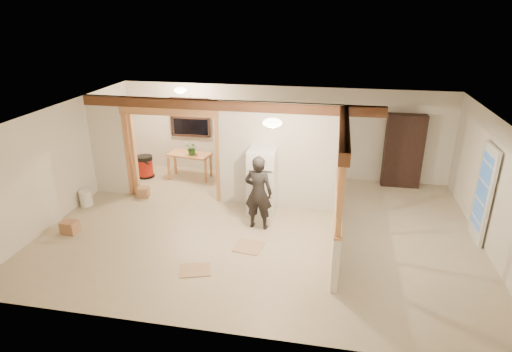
% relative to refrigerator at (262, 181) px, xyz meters
% --- Properties ---
extents(floor, '(9.00, 6.50, 0.01)m').
position_rel_refrigerator_xyz_m(floor, '(0.12, -0.84, -0.76)').
color(floor, '#BCAA8C').
rests_on(floor, ground).
extents(ceiling, '(9.00, 6.50, 0.01)m').
position_rel_refrigerator_xyz_m(ceiling, '(0.12, -0.84, 1.74)').
color(ceiling, white).
extents(wall_back, '(9.00, 0.01, 2.50)m').
position_rel_refrigerator_xyz_m(wall_back, '(0.12, 2.41, 0.49)').
color(wall_back, silver).
rests_on(wall_back, floor).
extents(wall_front, '(9.00, 0.01, 2.50)m').
position_rel_refrigerator_xyz_m(wall_front, '(0.12, -4.09, 0.49)').
color(wall_front, silver).
rests_on(wall_front, floor).
extents(wall_left, '(0.01, 6.50, 2.50)m').
position_rel_refrigerator_xyz_m(wall_left, '(-4.38, -0.84, 0.49)').
color(wall_left, silver).
rests_on(wall_left, floor).
extents(wall_right, '(0.01, 6.50, 2.50)m').
position_rel_refrigerator_xyz_m(wall_right, '(4.62, -0.84, 0.49)').
color(wall_right, silver).
rests_on(wall_right, floor).
extents(partition_left_stub, '(0.90, 0.12, 2.50)m').
position_rel_refrigerator_xyz_m(partition_left_stub, '(-3.93, 0.36, 0.49)').
color(partition_left_stub, silver).
rests_on(partition_left_stub, floor).
extents(partition_center, '(2.80, 0.12, 2.50)m').
position_rel_refrigerator_xyz_m(partition_center, '(0.32, 0.36, 0.49)').
color(partition_center, silver).
rests_on(partition_center, floor).
extents(doorway_frame, '(2.46, 0.14, 2.20)m').
position_rel_refrigerator_xyz_m(doorway_frame, '(-2.28, 0.36, 0.34)').
color(doorway_frame, tan).
rests_on(doorway_frame, floor).
extents(header_beam_back, '(7.00, 0.18, 0.22)m').
position_rel_refrigerator_xyz_m(header_beam_back, '(-0.88, 0.36, 1.62)').
color(header_beam_back, brown).
rests_on(header_beam_back, ceiling).
extents(header_beam_right, '(0.18, 3.30, 0.22)m').
position_rel_refrigerator_xyz_m(header_beam_right, '(1.72, -1.24, 1.62)').
color(header_beam_right, brown).
rests_on(header_beam_right, ceiling).
extents(pony_wall, '(0.12, 3.20, 1.00)m').
position_rel_refrigerator_xyz_m(pony_wall, '(1.72, -1.24, -0.26)').
color(pony_wall, silver).
rests_on(pony_wall, floor).
extents(stud_partition, '(0.14, 3.20, 1.32)m').
position_rel_refrigerator_xyz_m(stud_partition, '(1.72, -1.24, 0.90)').
color(stud_partition, tan).
rests_on(stud_partition, pony_wall).
extents(window_back, '(1.12, 0.10, 1.10)m').
position_rel_refrigerator_xyz_m(window_back, '(-2.48, 2.33, 0.79)').
color(window_back, black).
rests_on(window_back, wall_back).
extents(french_door, '(0.12, 0.86, 2.00)m').
position_rel_refrigerator_xyz_m(french_door, '(4.54, -0.44, 0.24)').
color(french_door, white).
rests_on(french_door, floor).
extents(ceiling_dome_main, '(0.36, 0.36, 0.16)m').
position_rel_refrigerator_xyz_m(ceiling_dome_main, '(0.42, -1.34, 1.72)').
color(ceiling_dome_main, '#FFEABF').
rests_on(ceiling_dome_main, ceiling).
extents(ceiling_dome_util, '(0.32, 0.32, 0.14)m').
position_rel_refrigerator_xyz_m(ceiling_dome_util, '(-2.38, 1.46, 1.72)').
color(ceiling_dome_util, '#FFEABF').
rests_on(ceiling_dome_util, ceiling).
extents(hanging_bulb, '(0.07, 0.07, 0.07)m').
position_rel_refrigerator_xyz_m(hanging_bulb, '(-1.88, 0.76, 1.42)').
color(hanging_bulb, '#FFD88C').
rests_on(hanging_bulb, ceiling).
extents(refrigerator, '(0.63, 0.61, 1.52)m').
position_rel_refrigerator_xyz_m(refrigerator, '(0.00, 0.00, 0.00)').
color(refrigerator, white).
rests_on(refrigerator, floor).
extents(woman, '(0.63, 0.45, 1.63)m').
position_rel_refrigerator_xyz_m(woman, '(0.06, -0.80, 0.06)').
color(woman, '#282322').
rests_on(woman, floor).
extents(work_table, '(1.23, 0.75, 0.72)m').
position_rel_refrigerator_xyz_m(work_table, '(-2.31, 1.63, -0.40)').
color(work_table, tan).
rests_on(work_table, floor).
extents(potted_plant, '(0.41, 0.38, 0.37)m').
position_rel_refrigerator_xyz_m(potted_plant, '(-2.19, 1.55, 0.15)').
color(potted_plant, '#225A24').
rests_on(potted_plant, work_table).
extents(shop_vac, '(0.60, 0.60, 0.63)m').
position_rel_refrigerator_xyz_m(shop_vac, '(-3.58, 1.49, -0.45)').
color(shop_vac, '#9D190E').
rests_on(shop_vac, floor).
extents(bookshelf, '(0.97, 0.32, 1.94)m').
position_rel_refrigerator_xyz_m(bookshelf, '(3.34, 2.18, 0.21)').
color(bookshelf, black).
rests_on(bookshelf, floor).
extents(bucket, '(0.34, 0.34, 0.37)m').
position_rel_refrigerator_xyz_m(bucket, '(-4.21, -0.50, -0.57)').
color(bucket, white).
rests_on(bucket, floor).
extents(box_util_a, '(0.47, 0.43, 0.34)m').
position_rel_refrigerator_xyz_m(box_util_a, '(-1.00, 1.44, -0.59)').
color(box_util_a, '#A87551').
rests_on(box_util_a, floor).
extents(box_util_b, '(0.32, 0.32, 0.25)m').
position_rel_refrigerator_xyz_m(box_util_b, '(-3.07, 0.22, -0.63)').
color(box_util_b, '#A87551').
rests_on(box_util_b, floor).
extents(box_front, '(0.34, 0.29, 0.26)m').
position_rel_refrigerator_xyz_m(box_front, '(-3.81, -1.80, -0.63)').
color(box_front, '#A87551').
rests_on(box_front, floor).
extents(floor_panel_near, '(0.60, 0.60, 0.02)m').
position_rel_refrigerator_xyz_m(floor_panel_near, '(0.03, -1.67, -0.75)').
color(floor_panel_near, tan).
rests_on(floor_panel_near, floor).
extents(floor_panel_far, '(0.67, 0.60, 0.02)m').
position_rel_refrigerator_xyz_m(floor_panel_far, '(-0.77, -2.63, -0.75)').
color(floor_panel_far, tan).
rests_on(floor_panel_far, floor).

